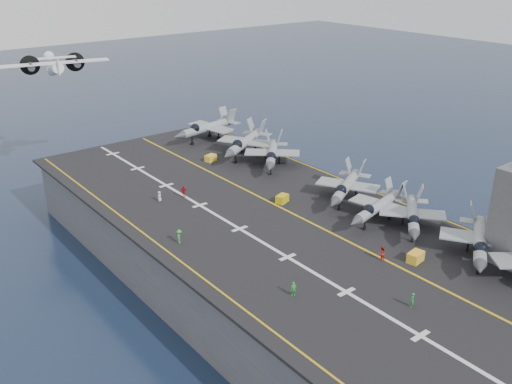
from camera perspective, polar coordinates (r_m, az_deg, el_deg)
ground at (r=86.55m, az=1.65°, el=-8.77°), size 500.00×500.00×0.00m
hull at (r=84.03m, az=1.69°, el=-5.87°), size 36.00×90.00×10.00m
flight_deck at (r=81.66m, az=1.73°, el=-2.67°), size 38.00×92.00×0.40m
foul_line at (r=83.34m, az=3.32°, el=-1.98°), size 0.35×90.00×0.02m
landing_centerline at (r=78.23m, az=-1.65°, el=-3.70°), size 0.50×90.00×0.02m
deck_edge_port at (r=73.01m, az=-8.64°, el=-6.04°), size 0.25×90.00×0.02m
deck_edge_stbd at (r=93.53m, az=10.49°, el=0.52°), size 0.25×90.00×0.02m
fighter_jet_1 at (r=75.25m, az=21.50°, el=-4.45°), size 17.25×15.74×4.99m
fighter_jet_2 at (r=79.97m, az=15.41°, el=-2.13°), size 15.92×15.33×4.62m
fighter_jet_3 at (r=81.47m, az=12.17°, el=-1.31°), size 15.06×11.68×4.66m
fighter_jet_4 at (r=87.25m, az=9.04°, el=0.68°), size 16.95×15.06×4.92m
fighter_jet_6 at (r=100.15m, az=1.62°, el=3.95°), size 17.02×17.28×5.06m
fighter_jet_7 at (r=105.45m, az=-1.10°, el=5.08°), size 19.14×17.19×5.54m
fighter_jet_8 at (r=115.20m, az=-4.83°, el=6.53°), size 17.33×13.10×5.46m
tow_cart_a at (r=72.70m, az=15.66°, el=-6.27°), size 2.31×1.70×1.27m
tow_cart_b at (r=86.15m, az=2.63°, el=-0.68°), size 2.30×1.87×1.19m
tow_cart_c at (r=103.58m, az=-4.56°, el=3.41°), size 2.24×1.75×1.19m
crew_1 at (r=63.62m, az=3.78°, el=-9.65°), size 1.22×1.06×1.70m
crew_3 at (r=74.85m, az=-7.67°, el=-4.42°), size 1.23×1.35×1.87m
crew_4 at (r=88.37m, az=-7.23°, el=0.04°), size 1.41×1.35×1.96m
crew_5 at (r=87.61m, az=-9.62°, el=-0.43°), size 1.18×1.06×1.63m
crew_6 at (r=63.84m, az=15.35°, el=-10.39°), size 1.20×1.22×1.71m
crew_7 at (r=71.95m, az=12.45°, el=-5.97°), size 1.21×0.88×1.88m
transport_plane at (r=120.93m, az=-19.47°, el=11.48°), size 23.71×18.68×4.97m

